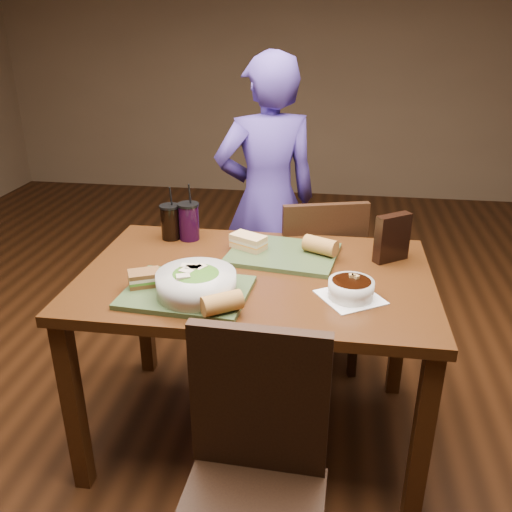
% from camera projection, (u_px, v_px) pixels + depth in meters
% --- Properties ---
extents(ground, '(6.00, 6.00, 0.00)m').
position_uv_depth(ground, '(256.00, 431.00, 2.32)').
color(ground, '#381C0B').
rests_on(ground, ground).
extents(dining_table, '(1.30, 0.85, 0.75)m').
position_uv_depth(dining_table, '(256.00, 295.00, 2.06)').
color(dining_table, '#40210C').
rests_on(dining_table, ground).
extents(chair_near, '(0.40, 0.40, 0.89)m').
position_uv_depth(chair_near, '(254.00, 472.00, 1.47)').
color(chair_near, black).
rests_on(chair_near, ground).
extents(chair_far, '(0.48, 0.48, 0.89)m').
position_uv_depth(chair_far, '(323.00, 276.00, 2.59)').
color(chair_far, black).
rests_on(chair_far, ground).
extents(diner, '(0.64, 0.53, 1.49)m').
position_uv_depth(diner, '(267.00, 201.00, 2.83)').
color(diner, '#423085').
rests_on(diner, ground).
extents(tray_near, '(0.44, 0.35, 0.02)m').
position_uv_depth(tray_near, '(187.00, 292.00, 1.86)').
color(tray_near, '#344725').
rests_on(tray_near, dining_table).
extents(tray_far, '(0.46, 0.38, 0.02)m').
position_uv_depth(tray_far, '(283.00, 254.00, 2.16)').
color(tray_far, '#344725').
rests_on(tray_far, dining_table).
extents(salad_bowl, '(0.27, 0.27, 0.09)m').
position_uv_depth(salad_bowl, '(196.00, 282.00, 1.81)').
color(salad_bowl, silver).
rests_on(salad_bowl, tray_near).
extents(soup_bowl, '(0.26, 0.26, 0.08)m').
position_uv_depth(soup_bowl, '(351.00, 289.00, 1.83)').
color(soup_bowl, white).
rests_on(soup_bowl, dining_table).
extents(sandwich_near, '(0.13, 0.11, 0.05)m').
position_uv_depth(sandwich_near, '(145.00, 278.00, 1.88)').
color(sandwich_near, '#593819').
rests_on(sandwich_near, tray_near).
extents(sandwich_far, '(0.16, 0.13, 0.06)m').
position_uv_depth(sandwich_far, '(248.00, 242.00, 2.19)').
color(sandwich_far, tan).
rests_on(sandwich_far, tray_far).
extents(baguette_near, '(0.14, 0.13, 0.06)m').
position_uv_depth(baguette_near, '(222.00, 303.00, 1.71)').
color(baguette_near, '#AD7533').
rests_on(baguette_near, tray_near).
extents(baguette_far, '(0.15, 0.12, 0.07)m').
position_uv_depth(baguette_far, '(320.00, 246.00, 2.13)').
color(baguette_far, '#AD7533').
rests_on(baguette_far, tray_far).
extents(cup_cola, '(0.09, 0.09, 0.23)m').
position_uv_depth(cup_cola, '(170.00, 222.00, 2.31)').
color(cup_cola, black).
rests_on(cup_cola, dining_table).
extents(cup_berry, '(0.09, 0.09, 0.25)m').
position_uv_depth(cup_berry, '(189.00, 221.00, 2.30)').
color(cup_berry, black).
rests_on(cup_berry, dining_table).
extents(chip_bag, '(0.14, 0.12, 0.19)m').
position_uv_depth(chip_bag, '(392.00, 238.00, 2.09)').
color(chip_bag, black).
rests_on(chip_bag, dining_table).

